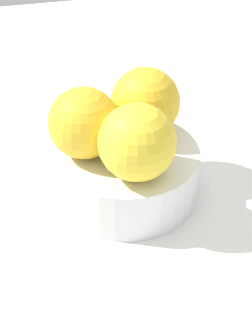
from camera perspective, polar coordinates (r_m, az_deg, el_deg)
ground_plane at (r=47.66cm, az=0.00°, el=-3.70°), size 110.00×110.00×2.00cm
fruit_bowl at (r=45.59cm, az=0.00°, el=-0.60°), size 13.22×13.22×4.77cm
orange_in_bowl_0 at (r=39.49cm, az=0.91°, el=2.90°), size 6.38×6.38×6.38cm
orange_in_bowl_1 at (r=42.29cm, az=-4.85°, el=5.16°), size 6.19×6.19×6.19cm
orange_in_bowl_2 at (r=45.06cm, az=2.23°, el=7.54°), size 6.33×6.33×6.33cm
side_plate at (r=63.50cm, az=13.90°, el=8.05°), size 13.04×13.04×0.80cm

